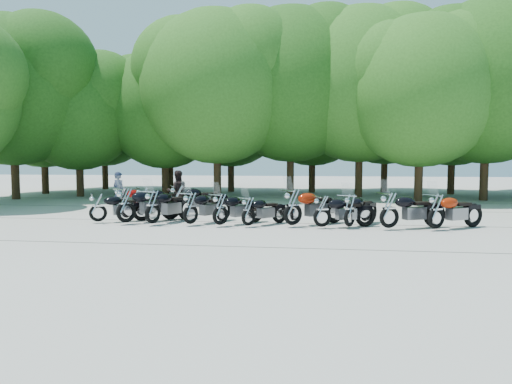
# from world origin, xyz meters

# --- Properties ---
(ground) EXTENTS (90.00, 90.00, 0.00)m
(ground) POSITION_xyz_m (0.00, 0.00, 0.00)
(ground) COLOR gray
(ground) RESTS_ON ground
(tree_0) EXTENTS (7.50, 7.50, 9.21)m
(tree_0) POSITION_xyz_m (-15.42, 12.98, 5.45)
(tree_0) COLOR #3A2614
(tree_0) RESTS_ON ground
(tree_1) EXTENTS (6.97, 6.97, 8.55)m
(tree_1) POSITION_xyz_m (-12.04, 11.24, 5.06)
(tree_1) COLOR #3A2614
(tree_1) RESTS_ON ground
(tree_2) EXTENTS (7.31, 7.31, 8.97)m
(tree_2) POSITION_xyz_m (-7.25, 12.84, 5.31)
(tree_2) COLOR #3A2614
(tree_2) RESTS_ON ground
(tree_3) EXTENTS (8.70, 8.70, 10.67)m
(tree_3) POSITION_xyz_m (-3.57, 11.24, 6.32)
(tree_3) COLOR #3A2614
(tree_3) RESTS_ON ground
(tree_4) EXTENTS (9.13, 9.13, 11.20)m
(tree_4) POSITION_xyz_m (0.54, 13.09, 6.64)
(tree_4) COLOR #3A2614
(tree_4) RESTS_ON ground
(tree_5) EXTENTS (9.04, 9.04, 11.10)m
(tree_5) POSITION_xyz_m (4.61, 13.20, 6.57)
(tree_5) COLOR #3A2614
(tree_5) RESTS_ON ground
(tree_6) EXTENTS (8.00, 8.00, 9.82)m
(tree_6) POSITION_xyz_m (7.55, 10.82, 5.81)
(tree_6) COLOR #3A2614
(tree_6) RESTS_ON ground
(tree_7) EXTENTS (8.79, 8.79, 10.79)m
(tree_7) POSITION_xyz_m (11.20, 11.78, 6.39)
(tree_7) COLOR #3A2614
(tree_7) RESTS_ON ground
(tree_9) EXTENTS (7.59, 7.59, 9.32)m
(tree_9) POSITION_xyz_m (-13.53, 17.59, 5.52)
(tree_9) COLOR #3A2614
(tree_9) RESTS_ON ground
(tree_10) EXTENTS (7.78, 7.78, 9.55)m
(tree_10) POSITION_xyz_m (-8.29, 16.97, 5.66)
(tree_10) COLOR #3A2614
(tree_10) RESTS_ON ground
(tree_11) EXTENTS (7.56, 7.56, 9.28)m
(tree_11) POSITION_xyz_m (-3.76, 16.43, 5.49)
(tree_11) COLOR #3A2614
(tree_11) RESTS_ON ground
(tree_12) EXTENTS (7.88, 7.88, 9.67)m
(tree_12) POSITION_xyz_m (1.80, 16.47, 5.72)
(tree_12) COLOR #3A2614
(tree_12) RESTS_ON ground
(tree_13) EXTENTS (8.31, 8.31, 10.20)m
(tree_13) POSITION_xyz_m (6.69, 17.47, 6.04)
(tree_13) COLOR #3A2614
(tree_13) RESTS_ON ground
(tree_14) EXTENTS (8.02, 8.02, 9.84)m
(tree_14) POSITION_xyz_m (10.68, 16.09, 5.83)
(tree_14) COLOR #3A2614
(tree_14) RESTS_ON ground
(tree_17) EXTENTS (8.31, 8.31, 10.20)m
(tree_17) POSITION_xyz_m (-14.68, 9.00, 6.04)
(tree_17) COLOR #3A2614
(tree_17) RESTS_ON ground
(motorcycle_0) EXTENTS (2.15, 1.65, 1.20)m
(motorcycle_0) POSITION_xyz_m (-5.53, 0.60, 0.60)
(motorcycle_0) COLOR black
(motorcycle_0) RESTS_ON ground
(motorcycle_1) EXTENTS (2.19, 2.48, 1.44)m
(motorcycle_1) POSITION_xyz_m (-4.41, 0.42, 0.72)
(motorcycle_1) COLOR black
(motorcycle_1) RESTS_ON ground
(motorcycle_2) EXTENTS (1.64, 2.51, 1.37)m
(motorcycle_2) POSITION_xyz_m (-3.42, 0.33, 0.68)
(motorcycle_2) COLOR black
(motorcycle_2) RESTS_ON ground
(motorcycle_3) EXTENTS (1.77, 2.33, 1.30)m
(motorcycle_3) POSITION_xyz_m (-2.11, 0.42, 0.65)
(motorcycle_3) COLOR black
(motorcycle_3) RESTS_ON ground
(motorcycle_4) EXTENTS (1.95, 2.17, 1.27)m
(motorcycle_4) POSITION_xyz_m (-1.05, 0.33, 0.63)
(motorcycle_4) COLOR black
(motorcycle_4) RESTS_ON ground
(motorcycle_5) EXTENTS (1.79, 1.94, 1.15)m
(motorcycle_5) POSITION_xyz_m (-0.10, 0.35, 0.57)
(motorcycle_5) COLOR black
(motorcycle_5) RESTS_ON ground
(motorcycle_6) EXTENTS (2.46, 2.23, 1.44)m
(motorcycle_6) POSITION_xyz_m (1.37, 0.56, 0.72)
(motorcycle_6) COLOR maroon
(motorcycle_6) RESTS_ON ground
(motorcycle_7) EXTENTS (2.27, 1.47, 1.23)m
(motorcycle_7) POSITION_xyz_m (2.34, 0.38, 0.62)
(motorcycle_7) COLOR black
(motorcycle_7) RESTS_ON ground
(motorcycle_8) EXTENTS (1.75, 2.29, 1.28)m
(motorcycle_8) POSITION_xyz_m (3.23, 0.53, 0.64)
(motorcycle_8) COLOR black
(motorcycle_8) RESTS_ON ground
(motorcycle_9) EXTENTS (2.50, 1.70, 1.37)m
(motorcycle_9) POSITION_xyz_m (4.46, 0.37, 0.68)
(motorcycle_9) COLOR black
(motorcycle_9) RESTS_ON ground
(motorcycle_10) EXTENTS (2.35, 1.88, 1.33)m
(motorcycle_10) POSITION_xyz_m (5.92, 0.45, 0.66)
(motorcycle_10) COLOR #931D05
(motorcycle_10) RESTS_ON ground
(motorcycle_11) EXTENTS (2.09, 2.01, 1.26)m
(motorcycle_11) POSITION_xyz_m (-5.83, 3.26, 0.63)
(motorcycle_11) COLOR #800604
(motorcycle_11) RESTS_ON ground
(motorcycle_12) EXTENTS (2.27, 1.74, 1.27)m
(motorcycle_12) POSITION_xyz_m (-4.83, 3.11, 0.63)
(motorcycle_12) COLOR black
(motorcycle_12) RESTS_ON ground
(motorcycle_13) EXTENTS (2.51, 1.69, 1.37)m
(motorcycle_13) POSITION_xyz_m (-3.41, 3.26, 0.68)
(motorcycle_13) COLOR black
(motorcycle_13) RESTS_ON ground
(rider_0) EXTENTS (0.74, 0.63, 1.73)m
(rider_0) POSITION_xyz_m (-6.27, 3.96, 0.86)
(rider_0) COLOR #1C243B
(rider_0) RESTS_ON ground
(rider_1) EXTENTS (1.07, 0.98, 1.79)m
(rider_1) POSITION_xyz_m (-3.66, 3.93, 0.90)
(rider_1) COLOR black
(rider_1) RESTS_ON ground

